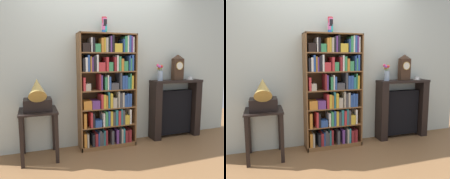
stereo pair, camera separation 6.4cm
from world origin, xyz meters
The scene contains 10 objects.
ground_plane centered at (0.00, 0.00, -0.01)m, with size 7.58×6.40×0.02m, color brown.
wall_back centered at (0.12, 0.33, 1.30)m, with size 4.58×0.08×2.60m, color beige.
bookshelf centered at (0.01, 0.13, 0.81)m, with size 0.86×0.29×1.71m.
cup_stack centered at (-0.02, 0.18, 1.83)m, with size 0.08×0.08×0.24m.
side_table_left centered at (-1.00, 0.03, 0.50)m, with size 0.49×0.51×0.67m.
gramophone centered at (-1.00, -0.02, 0.86)m, with size 0.35×0.44×0.50m.
fireplace_mantel centered at (1.24, 0.18, 0.49)m, with size 0.90×0.26×0.99m.
mantel_clock centered at (1.25, 0.15, 1.20)m, with size 0.18×0.12×0.42m.
flower_vase centered at (0.92, 0.16, 1.11)m, with size 0.13×0.11×0.27m.
teacup_with_saucer centered at (1.51, 0.16, 1.01)m, with size 0.12×0.12×0.05m.
Camera 2 is at (-0.99, -3.08, 1.36)m, focal length 36.27 mm.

